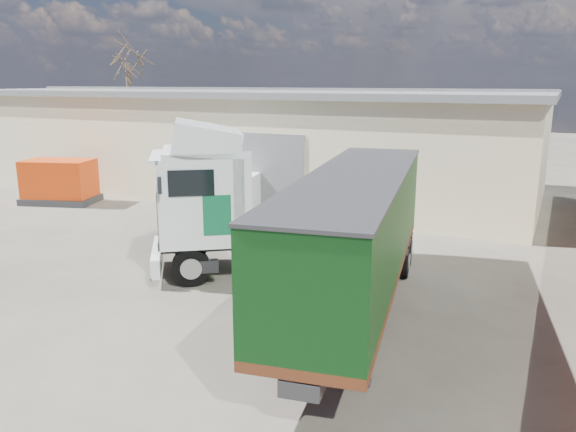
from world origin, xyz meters
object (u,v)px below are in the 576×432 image
at_px(tractor_unit, 231,209).
at_px(box_trailer, 356,229).
at_px(bare_tree, 127,49).
at_px(panel_van, 239,193).
at_px(orange_skip, 60,184).

xyz_separation_m(tractor_unit, box_trailer, (4.49, -1.35, 0.22)).
xyz_separation_m(bare_tree, panel_van, (15.04, -10.39, -6.94)).
bearing_deg(box_trailer, tractor_unit, 153.50).
bearing_deg(orange_skip, bare_tree, 98.21).
height_order(bare_tree, tractor_unit, bare_tree).
height_order(tractor_unit, orange_skip, tractor_unit).
height_order(tractor_unit, panel_van, tractor_unit).
distance_m(bare_tree, tractor_unit, 25.96).
bearing_deg(tractor_unit, box_trailer, 37.13).
xyz_separation_m(bare_tree, orange_skip, (5.96, -12.06, -7.01)).
bearing_deg(bare_tree, panel_van, -34.65).
distance_m(panel_van, orange_skip, 9.23).
xyz_separation_m(bare_tree, tractor_unit, (18.70, -17.00, -5.95)).
distance_m(bare_tree, box_trailer, 30.13).
xyz_separation_m(box_trailer, orange_skip, (-17.24, 6.28, -1.28)).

